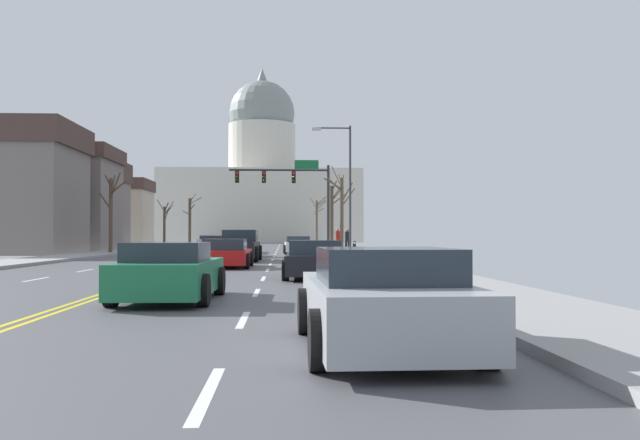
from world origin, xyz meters
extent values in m
cube|color=#4D4D52|center=(0.00, 0.00, -0.03)|extent=(14.00, 180.00, 0.06)
cube|color=yellow|center=(-0.12, 0.00, 0.00)|extent=(0.10, 176.40, 0.00)
cube|color=yellow|center=(0.12, 0.00, 0.00)|extent=(0.10, 176.40, 0.00)
cube|color=silver|center=(3.50, -34.50, 0.00)|extent=(0.12, 2.20, 0.00)
cube|color=silver|center=(3.50, -29.30, 0.00)|extent=(0.12, 2.20, 0.00)
cube|color=silver|center=(3.50, -24.10, 0.00)|extent=(0.12, 2.20, 0.00)
cube|color=silver|center=(3.50, -18.90, 0.00)|extent=(0.12, 2.20, 0.00)
cube|color=silver|center=(3.50, -13.70, 0.00)|extent=(0.12, 2.20, 0.00)
cube|color=silver|center=(3.50, -8.50, 0.00)|extent=(0.12, 2.20, 0.00)
cube|color=silver|center=(3.50, -3.30, 0.00)|extent=(0.12, 2.20, 0.00)
cube|color=silver|center=(3.50, 1.90, 0.00)|extent=(0.12, 2.20, 0.00)
cube|color=silver|center=(3.50, 7.10, 0.00)|extent=(0.12, 2.20, 0.00)
cube|color=silver|center=(3.50, 12.30, 0.00)|extent=(0.12, 2.20, 0.00)
cube|color=silver|center=(3.50, 17.50, 0.00)|extent=(0.12, 2.20, 0.00)
cube|color=silver|center=(3.50, 22.70, 0.00)|extent=(0.12, 2.20, 0.00)
cube|color=silver|center=(3.50, 27.90, 0.00)|extent=(0.12, 2.20, 0.00)
cube|color=silver|center=(3.50, 33.10, 0.00)|extent=(0.12, 2.20, 0.00)
cube|color=silver|center=(3.50, 38.30, 0.00)|extent=(0.12, 2.20, 0.00)
cube|color=silver|center=(3.50, 43.50, 0.00)|extent=(0.12, 2.20, 0.00)
cube|color=silver|center=(3.50, 48.70, 0.00)|extent=(0.12, 2.20, 0.00)
cube|color=silver|center=(3.50, 53.90, 0.00)|extent=(0.12, 2.20, 0.00)
cube|color=silver|center=(3.50, 59.10, 0.00)|extent=(0.12, 2.20, 0.00)
cube|color=silver|center=(3.50, 64.30, 0.00)|extent=(0.12, 2.20, 0.00)
cube|color=silver|center=(-3.50, -18.90, 0.00)|extent=(0.12, 2.20, 0.00)
cube|color=silver|center=(-3.50, -13.70, 0.00)|extent=(0.12, 2.20, 0.00)
cube|color=silver|center=(-3.50, -8.50, 0.00)|extent=(0.12, 2.20, 0.00)
cube|color=silver|center=(-3.50, -3.30, 0.00)|extent=(0.12, 2.20, 0.00)
cube|color=silver|center=(-3.50, 1.90, 0.00)|extent=(0.12, 2.20, 0.00)
cube|color=silver|center=(-3.50, 7.10, 0.00)|extent=(0.12, 2.20, 0.00)
cube|color=silver|center=(-3.50, 12.30, 0.00)|extent=(0.12, 2.20, 0.00)
cube|color=silver|center=(-3.50, 17.50, 0.00)|extent=(0.12, 2.20, 0.00)
cube|color=silver|center=(-3.50, 22.70, 0.00)|extent=(0.12, 2.20, 0.00)
cube|color=silver|center=(-3.50, 27.90, 0.00)|extent=(0.12, 2.20, 0.00)
cube|color=silver|center=(-3.50, 33.10, 0.00)|extent=(0.12, 2.20, 0.00)
cube|color=silver|center=(-3.50, 38.30, 0.00)|extent=(0.12, 2.20, 0.00)
cube|color=silver|center=(-3.50, 43.50, 0.00)|extent=(0.12, 2.20, 0.00)
cube|color=silver|center=(-3.50, 48.70, 0.00)|extent=(0.12, 2.20, 0.00)
cube|color=silver|center=(-3.50, 53.90, 0.00)|extent=(0.12, 2.20, 0.00)
cube|color=silver|center=(-3.50, 59.10, 0.00)|extent=(0.12, 2.20, 0.00)
cube|color=silver|center=(-3.50, 64.30, 0.00)|extent=(0.12, 2.20, 0.00)
cube|color=gray|center=(8.50, 0.00, 0.07)|extent=(3.00, 180.00, 0.14)
cube|color=gray|center=(-8.50, 0.00, 0.07)|extent=(3.00, 180.00, 0.14)
cylinder|color=#28282D|center=(7.60, 13.54, 3.50)|extent=(0.22, 0.22, 6.72)
cylinder|color=#28282D|center=(3.70, 13.54, 6.46)|extent=(7.80, 0.16, 0.16)
cube|color=black|center=(4.87, 13.54, 5.90)|extent=(0.32, 0.28, 0.92)
sphere|color=red|center=(4.87, 13.38, 6.18)|extent=(0.22, 0.22, 0.22)
sphere|color=#332B05|center=(4.87, 13.38, 5.90)|extent=(0.22, 0.22, 0.22)
sphere|color=black|center=(4.87, 13.38, 5.62)|extent=(0.22, 0.22, 0.22)
cube|color=black|center=(2.53, 13.54, 5.90)|extent=(0.32, 0.28, 0.92)
sphere|color=red|center=(2.53, 13.38, 6.18)|extent=(0.22, 0.22, 0.22)
sphere|color=#332B05|center=(2.53, 13.38, 5.90)|extent=(0.22, 0.22, 0.22)
sphere|color=black|center=(2.53, 13.38, 5.62)|extent=(0.22, 0.22, 0.22)
cube|color=black|center=(0.42, 13.54, 5.90)|extent=(0.32, 0.28, 0.92)
sphere|color=red|center=(0.42, 13.38, 6.18)|extent=(0.22, 0.22, 0.22)
sphere|color=#332B05|center=(0.42, 13.38, 5.90)|extent=(0.22, 0.22, 0.22)
sphere|color=black|center=(0.42, 13.38, 5.62)|extent=(0.22, 0.22, 0.22)
cube|color=#146033|center=(5.88, 13.56, 6.91)|extent=(1.90, 0.06, 0.70)
cylinder|color=#333338|center=(8.20, 1.61, 4.12)|extent=(0.14, 0.14, 7.97)
cylinder|color=#333338|center=(7.16, 1.61, 7.96)|extent=(2.09, 0.09, 0.09)
cube|color=#B2B2AD|center=(6.11, 1.61, 7.89)|extent=(0.56, 0.24, 0.16)
cube|color=beige|center=(0.00, 84.37, 6.24)|extent=(34.53, 22.22, 12.49)
cylinder|color=beige|center=(0.00, 84.37, 16.91)|extent=(12.11, 12.11, 8.85)
sphere|color=gray|center=(0.00, 84.37, 23.41)|extent=(11.83, 11.83, 11.83)
cone|color=gray|center=(0.00, 84.37, 30.52)|extent=(1.80, 1.80, 2.40)
cube|color=silver|center=(5.11, 8.84, 0.49)|extent=(1.92, 4.27, 0.67)
cube|color=#232D38|center=(5.11, 8.70, 1.04)|extent=(1.64, 1.93, 0.43)
cylinder|color=black|center=(4.17, 10.13, 0.32)|extent=(0.24, 0.65, 0.64)
cylinder|color=black|center=(5.98, 10.17, 0.32)|extent=(0.24, 0.65, 0.64)
cylinder|color=black|center=(4.24, 7.51, 0.32)|extent=(0.24, 0.65, 0.64)
cylinder|color=black|center=(6.05, 7.55, 0.32)|extent=(0.24, 0.65, 0.64)
cube|color=black|center=(1.60, 2.05, 0.44)|extent=(1.92, 4.26, 0.56)
cube|color=#232D38|center=(1.60, 1.76, 0.94)|extent=(1.68, 1.90, 0.44)
cylinder|color=black|center=(0.65, 3.35, 0.32)|extent=(0.23, 0.64, 0.64)
cylinder|color=black|center=(2.54, 3.37, 0.32)|extent=(0.23, 0.64, 0.64)
cylinder|color=black|center=(0.67, 0.72, 0.32)|extent=(0.23, 0.64, 0.64)
cylinder|color=black|center=(2.56, 0.74, 0.32)|extent=(0.23, 0.64, 0.64)
cube|color=black|center=(1.77, -4.39, 0.60)|extent=(2.04, 5.42, 0.76)
cube|color=#1E2833|center=(1.79, -3.64, 1.31)|extent=(1.81, 1.87, 0.64)
cube|color=black|center=(1.72, -7.02, 1.09)|extent=(1.77, 0.14, 0.22)
cylinder|color=black|center=(0.85, -2.76, 0.40)|extent=(0.30, 0.81, 0.80)
cylinder|color=black|center=(2.77, -2.80, 0.40)|extent=(0.30, 0.81, 0.80)
cylinder|color=black|center=(0.78, -5.99, 0.40)|extent=(0.30, 0.81, 0.80)
cylinder|color=black|center=(2.70, -6.03, 0.40)|extent=(0.30, 0.81, 0.80)
cube|color=#B71414|center=(1.71, -11.54, 0.45)|extent=(1.94, 4.31, 0.58)
cube|color=#232D38|center=(1.70, -11.96, 0.97)|extent=(1.69, 2.06, 0.46)
cylinder|color=black|center=(0.77, -10.20, 0.32)|extent=(0.23, 0.64, 0.64)
cylinder|color=black|center=(2.67, -10.22, 0.32)|extent=(0.23, 0.64, 0.64)
cylinder|color=black|center=(0.75, -12.86, 0.32)|extent=(0.23, 0.64, 0.64)
cylinder|color=black|center=(2.64, -12.88, 0.32)|extent=(0.23, 0.64, 0.64)
cube|color=black|center=(5.12, -18.64, 0.46)|extent=(1.87, 4.47, 0.60)
cube|color=#232D38|center=(5.11, -19.06, 0.99)|extent=(1.61, 2.10, 0.45)
cylinder|color=black|center=(4.25, -17.25, 0.32)|extent=(0.23, 0.64, 0.64)
cylinder|color=black|center=(6.03, -17.28, 0.32)|extent=(0.23, 0.64, 0.64)
cylinder|color=black|center=(4.20, -20.00, 0.32)|extent=(0.23, 0.64, 0.64)
cylinder|color=black|center=(5.98, -20.03, 0.32)|extent=(0.23, 0.64, 0.64)
cube|color=#1E7247|center=(1.76, -25.96, 0.50)|extent=(1.85, 4.28, 0.68)
cube|color=#232D38|center=(1.76, -26.33, 1.03)|extent=(1.59, 1.88, 0.39)
cylinder|color=black|center=(0.92, -24.63, 0.32)|extent=(0.23, 0.64, 0.64)
cylinder|color=black|center=(2.67, -24.67, 0.32)|extent=(0.23, 0.64, 0.64)
cylinder|color=black|center=(0.86, -27.26, 0.32)|extent=(0.23, 0.64, 0.64)
cylinder|color=black|center=(2.61, -27.30, 0.32)|extent=(0.23, 0.64, 0.64)
cube|color=#9EA3A8|center=(5.37, -32.28, 0.49)|extent=(1.84, 4.30, 0.66)
cube|color=#232D38|center=(5.38, -32.47, 1.03)|extent=(1.58, 1.94, 0.41)
cylinder|color=black|center=(4.47, -30.98, 0.32)|extent=(0.23, 0.64, 0.64)
cylinder|color=black|center=(6.21, -30.94, 0.32)|extent=(0.23, 0.64, 0.64)
cylinder|color=black|center=(4.53, -33.62, 0.32)|extent=(0.23, 0.64, 0.64)
cylinder|color=black|center=(6.27, -33.58, 0.32)|extent=(0.23, 0.64, 0.64)
cube|color=#B71414|center=(-1.90, 21.31, 0.51)|extent=(1.85, 4.45, 0.70)
cube|color=#232D38|center=(-1.89, 21.51, 1.07)|extent=(1.61, 1.93, 0.41)
cylinder|color=black|center=(-1.01, 19.93, 0.32)|extent=(0.23, 0.64, 0.64)
cylinder|color=black|center=(-2.81, 19.95, 0.32)|extent=(0.23, 0.64, 0.64)
cylinder|color=black|center=(-0.98, 22.67, 0.32)|extent=(0.23, 0.64, 0.64)
cylinder|color=black|center=(-2.78, 22.69, 0.32)|extent=(0.23, 0.64, 0.64)
cube|color=#B71414|center=(-1.88, 29.89, 0.46)|extent=(2.04, 4.40, 0.61)
cube|color=#232D38|center=(-1.88, 30.01, 0.97)|extent=(1.73, 2.19, 0.41)
cylinder|color=black|center=(-1.00, 28.51, 0.32)|extent=(0.24, 0.65, 0.64)
cylinder|color=black|center=(-2.87, 28.59, 0.32)|extent=(0.24, 0.65, 0.64)
cylinder|color=black|center=(-0.90, 31.20, 0.32)|extent=(0.24, 0.65, 0.64)
cylinder|color=black|center=(-2.76, 31.27, 0.32)|extent=(0.24, 0.65, 0.64)
cube|color=silver|center=(-5.10, 42.06, 0.48)|extent=(2.00, 4.43, 0.65)
cube|color=#232D38|center=(-5.10, 42.27, 1.03)|extent=(1.71, 1.90, 0.45)
cylinder|color=black|center=(-4.12, 40.73, 0.32)|extent=(0.24, 0.65, 0.64)
cylinder|color=black|center=(-6.00, 40.68, 0.32)|extent=(0.24, 0.65, 0.64)
cylinder|color=black|center=(-4.19, 43.45, 0.32)|extent=(0.24, 0.65, 0.64)
cylinder|color=black|center=(-6.08, 43.40, 0.32)|extent=(0.24, 0.65, 0.64)
cube|color=slate|center=(-17.39, 18.53, 3.78)|extent=(13.90, 7.68, 7.56)
cube|color=#47332D|center=(-17.39, 18.53, 8.16)|extent=(14.46, 7.98, 1.22)
cube|color=slate|center=(-17.01, 30.79, 3.37)|extent=(9.40, 6.05, 6.73)
cube|color=#47332D|center=(-17.01, 30.79, 7.75)|extent=(9.77, 6.30, 2.04)
cube|color=#B2A38E|center=(-16.09, 41.50, 3.26)|extent=(8.34, 7.15, 6.52)
cube|color=#47332D|center=(-16.09, 41.50, 7.19)|extent=(8.67, 7.44, 1.33)
cylinder|color=brown|center=(8.09, 43.83, 2.85)|extent=(0.26, 0.26, 5.42)
cylinder|color=brown|center=(8.70, 44.41, 5.00)|extent=(1.32, 1.26, 1.16)
cylinder|color=brown|center=(8.67, 43.86, 5.53)|extent=(1.24, 0.16, 1.08)
cylinder|color=brown|center=(8.55, 43.83, 4.37)|extent=(0.96, 0.09, 0.56)
cylinder|color=brown|center=(8.62, 43.72, 5.23)|extent=(1.15, 0.34, 0.88)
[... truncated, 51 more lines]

